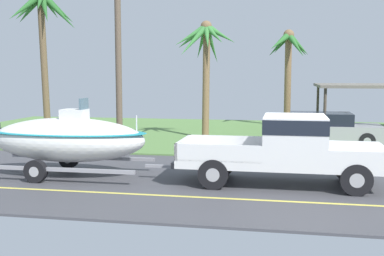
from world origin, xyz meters
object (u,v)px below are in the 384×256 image
at_px(boat_on_trailer, 67,139).
at_px(palm_tree_mid, 289,55).
at_px(parked_sedan_near, 324,129).
at_px(palm_tree_near_left, 42,20).
at_px(palm_tree_far_left, 205,48).
at_px(pickup_truck_towing, 293,147).
at_px(utility_pole, 118,42).

relative_size(boat_on_trailer, palm_tree_mid, 1.08).
relative_size(parked_sedan_near, palm_tree_near_left, 0.68).
relative_size(parked_sedan_near, palm_tree_mid, 0.83).
height_order(palm_tree_mid, palm_tree_far_left, palm_tree_mid).
bearing_deg(parked_sedan_near, palm_tree_mid, 102.56).
xyz_separation_m(pickup_truck_towing, boat_on_trailer, (-6.57, -0.00, 0.04)).
height_order(parked_sedan_near, palm_tree_mid, palm_tree_mid).
xyz_separation_m(palm_tree_far_left, utility_pole, (-2.65, -4.32, 0.03)).
height_order(pickup_truck_towing, utility_pole, utility_pole).
bearing_deg(palm_tree_far_left, boat_on_trailer, -106.58).
xyz_separation_m(boat_on_trailer, palm_tree_mid, (6.47, 14.80, 3.01)).
xyz_separation_m(boat_on_trailer, parked_sedan_near, (8.00, 7.93, -0.42)).
relative_size(boat_on_trailer, parked_sedan_near, 1.31).
relative_size(parked_sedan_near, palm_tree_far_left, 0.84).
relative_size(pickup_truck_towing, boat_on_trailer, 0.96).
distance_m(boat_on_trailer, palm_tree_near_left, 9.01).
height_order(pickup_truck_towing, parked_sedan_near, pickup_truck_towing).
relative_size(pickup_truck_towing, utility_pole, 0.70).
height_order(boat_on_trailer, palm_tree_mid, palm_tree_mid).
distance_m(boat_on_trailer, palm_tree_mid, 16.43).
height_order(parked_sedan_near, utility_pole, utility_pole).
bearing_deg(boat_on_trailer, palm_tree_far_left, 73.42).
xyz_separation_m(pickup_truck_towing, parked_sedan_near, (1.43, 7.93, -0.38)).
distance_m(pickup_truck_towing, utility_pole, 8.64).
relative_size(pickup_truck_towing, palm_tree_mid, 1.04).
xyz_separation_m(boat_on_trailer, palm_tree_near_left, (-4.22, 6.72, 4.26)).
height_order(pickup_truck_towing, palm_tree_mid, palm_tree_mid).
distance_m(pickup_truck_towing, boat_on_trailer, 6.57).
bearing_deg(palm_tree_mid, palm_tree_far_left, -123.06).
bearing_deg(palm_tree_far_left, parked_sedan_near, -10.83).
height_order(parked_sedan_near, palm_tree_far_left, palm_tree_far_left).
bearing_deg(palm_tree_near_left, parked_sedan_near, 5.67).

